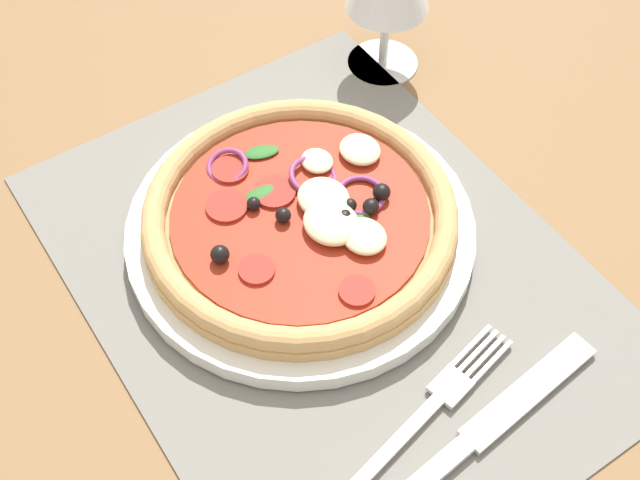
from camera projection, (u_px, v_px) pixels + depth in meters
ground_plane at (328, 282)px, 64.18cm from camera, size 190.00×140.00×2.40cm
placemat at (329, 272)px, 63.07cm from camera, size 44.56×33.52×0.40cm
plate at (305, 228)px, 64.39cm from camera, size 26.39×26.39×1.45cm
pizza at (306, 212)px, 62.96cm from camera, size 23.59×23.59×2.67cm
fork at (428, 410)px, 55.83cm from camera, size 5.42×17.89×0.44cm
knife at (488, 426)px, 55.09cm from camera, size 3.74×20.06×0.62cm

